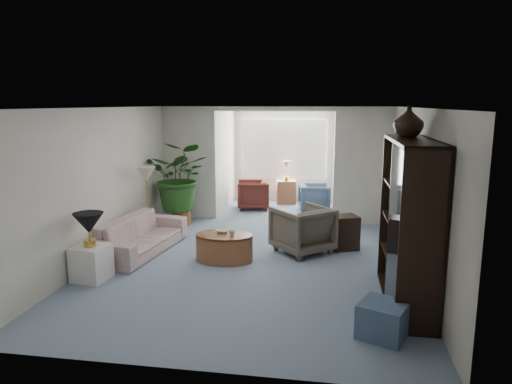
% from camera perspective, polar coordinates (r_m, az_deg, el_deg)
% --- Properties ---
extents(floor, '(6.00, 6.00, 0.00)m').
position_cam_1_polar(floor, '(7.56, -0.73, -9.07)').
color(floor, '#879DB3').
rests_on(floor, ground).
extents(sunroom_floor, '(2.60, 2.60, 0.00)m').
position_cam_1_polar(sunroom_floor, '(11.46, 2.77, -2.16)').
color(sunroom_floor, '#879DB3').
rests_on(sunroom_floor, ground).
extents(back_pier_left, '(1.20, 0.12, 2.50)m').
position_cam_1_polar(back_pier_left, '(10.56, -8.17, 3.52)').
color(back_pier_left, silver).
rests_on(back_pier_left, ground).
extents(back_pier_right, '(1.20, 0.12, 2.50)m').
position_cam_1_polar(back_pier_right, '(10.11, 12.91, 3.04)').
color(back_pier_right, silver).
rests_on(back_pier_right, ground).
extents(back_header, '(2.60, 0.12, 0.10)m').
position_cam_1_polar(back_header, '(10.08, 2.19, 10.12)').
color(back_header, silver).
rests_on(back_header, back_pier_left).
extents(window_pane, '(2.20, 0.02, 1.50)m').
position_cam_1_polar(window_pane, '(12.30, 3.39, 5.33)').
color(window_pane, white).
extents(window_blinds, '(2.20, 0.02, 1.50)m').
position_cam_1_polar(window_blinds, '(12.27, 3.37, 5.32)').
color(window_blinds, white).
extents(framed_picture, '(0.04, 0.50, 0.40)m').
position_cam_1_polar(framed_picture, '(7.07, 19.19, 3.14)').
color(framed_picture, '#BAA994').
extents(sofa, '(1.07, 2.19, 0.62)m').
position_cam_1_polar(sofa, '(8.40, -13.91, -5.13)').
color(sofa, beige).
rests_on(sofa, ground).
extents(end_table, '(0.52, 0.52, 0.51)m').
position_cam_1_polar(end_table, '(7.35, -19.46, -8.19)').
color(end_table, white).
rests_on(end_table, ground).
extents(table_lamp, '(0.44, 0.44, 0.30)m').
position_cam_1_polar(table_lamp, '(7.18, -19.77, -3.60)').
color(table_lamp, black).
rests_on(table_lamp, end_table).
extents(floor_lamp, '(0.36, 0.36, 0.28)m').
position_cam_1_polar(floor_lamp, '(9.05, -13.25, 2.13)').
color(floor_lamp, beige).
rests_on(floor_lamp, ground).
extents(coffee_table, '(1.11, 1.11, 0.45)m').
position_cam_1_polar(coffee_table, '(7.77, -3.90, -6.78)').
color(coffee_table, '#935735').
rests_on(coffee_table, ground).
extents(coffee_bowl, '(0.25, 0.25, 0.05)m').
position_cam_1_polar(coffee_bowl, '(7.80, -4.12, -4.79)').
color(coffee_bowl, silver).
rests_on(coffee_bowl, coffee_table).
extents(coffee_cup, '(0.12, 0.12, 0.10)m').
position_cam_1_polar(coffee_cup, '(7.57, -2.98, -5.10)').
color(coffee_cup, '#B5B09F').
rests_on(coffee_cup, coffee_table).
extents(wingback_chair, '(1.24, 1.24, 0.81)m').
position_cam_1_polar(wingback_chair, '(8.18, 5.68, -4.58)').
color(wingback_chair, '#5D5549').
rests_on(wingback_chair, ground).
extents(side_table_dark, '(0.62, 0.56, 0.61)m').
position_cam_1_polar(side_table_dark, '(8.49, 10.53, -4.86)').
color(side_table_dark, black).
rests_on(side_table_dark, ground).
extents(entertainment_cabinet, '(0.51, 1.92, 2.13)m').
position_cam_1_polar(entertainment_cabinet, '(6.26, 18.16, -3.65)').
color(entertainment_cabinet, black).
rests_on(entertainment_cabinet, ground).
extents(cabinet_urn, '(0.39, 0.39, 0.41)m').
position_cam_1_polar(cabinet_urn, '(6.58, 18.14, 8.22)').
color(cabinet_urn, black).
rests_on(cabinet_urn, entertainment_cabinet).
extents(ottoman, '(0.65, 0.65, 0.39)m').
position_cam_1_polar(ottoman, '(5.57, 15.26, -14.81)').
color(ottoman, slate).
rests_on(ottoman, ground).
extents(plant_pot, '(0.40, 0.40, 0.32)m').
position_cam_1_polar(plant_pot, '(10.14, -9.11, -3.07)').
color(plant_pot, brown).
rests_on(plant_pot, ground).
extents(house_plant, '(1.32, 1.14, 1.47)m').
position_cam_1_polar(house_plant, '(9.97, -9.26, 1.92)').
color(house_plant, '#22501B').
rests_on(house_plant, plant_pot).
extents(sunroom_chair_blue, '(0.82, 0.80, 0.65)m').
position_cam_1_polar(sunroom_chair_blue, '(11.35, 7.12, -0.67)').
color(sunroom_chair_blue, slate).
rests_on(sunroom_chair_blue, ground).
extents(sunroom_chair_maroon, '(0.88, 0.86, 0.70)m').
position_cam_1_polar(sunroom_chair_maroon, '(11.49, -0.37, -0.32)').
color(sunroom_chair_maroon, '#58231E').
rests_on(sunroom_chair_maroon, ground).
extents(sunroom_table, '(0.54, 0.45, 0.60)m').
position_cam_1_polar(sunroom_table, '(12.14, 3.71, 0.00)').
color(sunroom_table, '#935735').
rests_on(sunroom_table, ground).
extents(shelf_clutter, '(0.30, 1.07, 1.06)m').
position_cam_1_polar(shelf_clutter, '(6.13, 17.89, -3.69)').
color(shelf_clutter, black).
rests_on(shelf_clutter, entertainment_cabinet).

